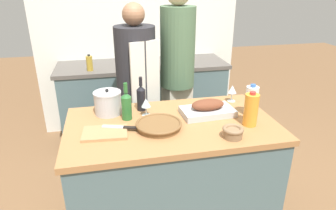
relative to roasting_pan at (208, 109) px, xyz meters
name	(u,v)px	position (x,y,z in m)	size (l,w,h in m)	color
kitchen_island	(171,177)	(-0.28, -0.08, -0.48)	(1.40, 0.79, 0.88)	#4C666B
back_counter	(144,100)	(-0.28, 1.41, -0.48)	(1.88, 0.60, 0.90)	#4C666B
back_wall	(138,24)	(-0.28, 1.76, 0.35)	(2.38, 0.10, 2.55)	silver
roasting_pan	(208,109)	(0.00, 0.00, 0.00)	(0.38, 0.23, 0.11)	#BCBCC1
wicker_basket	(159,125)	(-0.38, -0.14, -0.02)	(0.30, 0.30, 0.04)	brown
cutting_board	(105,133)	(-0.72, -0.14, -0.03)	(0.29, 0.21, 0.02)	#AD7F51
stock_pot	(108,103)	(-0.69, 0.17, 0.04)	(0.20, 0.20, 0.19)	#B7B7BC
mixing_bowl	(233,132)	(0.04, -0.35, -0.01)	(0.13, 0.13, 0.07)	#846647
juice_jug	(251,110)	(0.22, -0.21, 0.07)	(0.09, 0.09, 0.23)	orange
milk_jug	(251,101)	(0.29, -0.07, 0.06)	(0.09, 0.09, 0.23)	white
wine_bottle_green	(126,105)	(-0.56, 0.05, 0.06)	(0.07, 0.07, 0.26)	#28662D
wine_bottle_dark	(141,97)	(-0.45, 0.18, 0.06)	(0.06, 0.06, 0.25)	black
wine_glass_left	(232,90)	(0.27, 0.20, 0.05)	(0.07, 0.07, 0.13)	silver
wine_glass_right	(146,103)	(-0.43, 0.08, 0.05)	(0.07, 0.07, 0.13)	silver
knife_chef	(121,127)	(-0.62, -0.11, -0.02)	(0.22, 0.10, 0.01)	#B7B7BC
condiment_bottle_tall	(136,58)	(-0.34, 1.45, 0.03)	(0.07, 0.07, 0.13)	#332D28
condiment_bottle_short	(90,63)	(-0.84, 1.25, 0.05)	(0.06, 0.06, 0.17)	#B28E2D
person_cook_aproned	(137,87)	(-0.43, 0.67, -0.04)	(0.36, 0.38, 1.60)	beige
person_cook_guest	(177,71)	(-0.04, 0.75, 0.07)	(0.31, 0.31, 1.77)	beige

